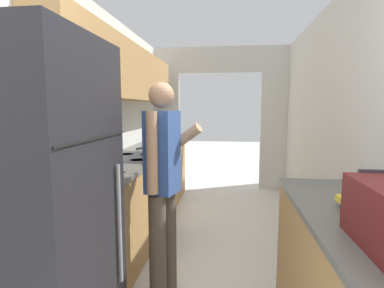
{
  "coord_description": "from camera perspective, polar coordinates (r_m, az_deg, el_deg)",
  "views": [
    {
      "loc": [
        0.19,
        -0.7,
        1.46
      ],
      "look_at": [
        -0.26,
        2.81,
        1.02
      ],
      "focal_mm": 28.0,
      "sensor_mm": 36.0,
      "label": 1
    }
  ],
  "objects": [
    {
      "name": "wall_right",
      "position": [
        2.63,
        29.89,
        1.61
      ],
      "size": [
        0.06,
        7.04,
        2.5
      ],
      "color": "silver",
      "rests_on": "ground_plane"
    },
    {
      "name": "wall_left",
      "position": [
        3.1,
        -18.16,
        7.1
      ],
      "size": [
        0.38,
        7.04,
        2.5
      ],
      "color": "silver",
      "rests_on": "ground_plane"
    },
    {
      "name": "book_stack",
      "position": [
        1.79,
        30.78,
        -10.29
      ],
      "size": [
        0.26,
        0.28,
        0.06
      ],
      "color": "black",
      "rests_on": "counter_right"
    },
    {
      "name": "refrigerator",
      "position": [
        1.82,
        -27.75,
        -11.46
      ],
      "size": [
        0.73,
        0.76,
        1.81
      ],
      "color": "black",
      "rests_on": "ground_plane"
    },
    {
      "name": "counter_left",
      "position": [
        3.83,
        -9.27,
        -8.1
      ],
      "size": [
        0.62,
        3.29,
        0.92
      ],
      "color": "#B2844C",
      "rests_on": "ground_plane"
    },
    {
      "name": "knife",
      "position": [
        3.95,
        -9.67,
        -0.75
      ],
      "size": [
        0.12,
        0.32,
        0.02
      ],
      "rotation": [
        0.0,
        0.0,
        -0.41
      ],
      "color": "#B7B7BC",
      "rests_on": "counter_left"
    },
    {
      "name": "wall_far_with_doorway",
      "position": [
        5.37,
        5.22,
        6.65
      ],
      "size": [
        2.75,
        0.06,
        2.5
      ],
      "color": "silver",
      "rests_on": "ground_plane"
    },
    {
      "name": "person",
      "position": [
        2.28,
        -5.65,
        -7.69
      ],
      "size": [
        0.52,
        0.44,
        1.64
      ],
      "rotation": [
        0.0,
        0.0,
        1.3
      ],
      "color": "#4C4238",
      "rests_on": "ground_plane"
    },
    {
      "name": "range_oven",
      "position": [
        3.43,
        -11.24,
        -9.9
      ],
      "size": [
        0.66,
        0.8,
        1.06
      ],
      "color": "black",
      "rests_on": "ground_plane"
    }
  ]
}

